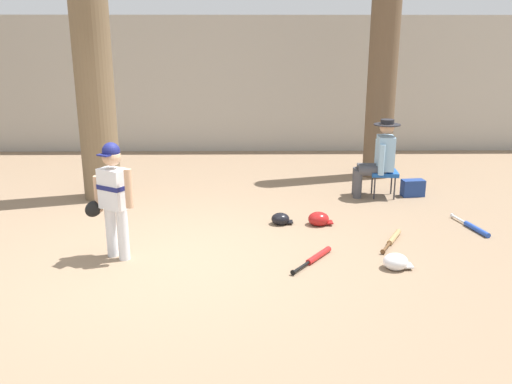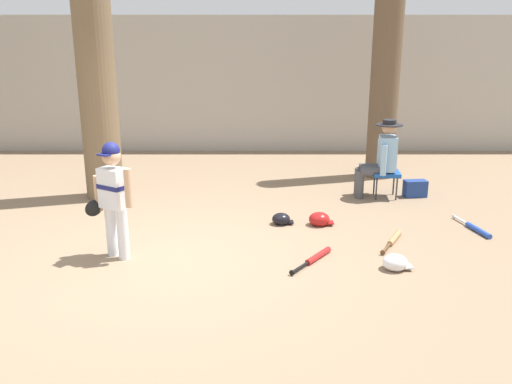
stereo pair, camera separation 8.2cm
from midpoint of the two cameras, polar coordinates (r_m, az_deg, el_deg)
name	(u,v)px [view 2 (the right image)]	position (r m, az deg, el deg)	size (l,w,h in m)	color
ground_plane	(175,260)	(5.97, -8.31, -7.27)	(60.00, 60.00, 0.00)	#897056
concrete_back_wall	(215,85)	(11.69, -4.25, 11.43)	(18.00, 0.36, 2.84)	#ADA89E
tree_near_player	(96,62)	(8.24, -16.54, 13.27)	(0.86, 0.86, 4.93)	brown
tree_behind_spectator	(386,69)	(9.50, 14.06, 12.69)	(0.74, 0.74, 4.46)	brown
young_ballplayer	(113,193)	(5.95, -14.70, -0.10)	(0.60, 0.37, 1.31)	white
folding_stool	(387,174)	(8.38, 14.11, 1.86)	(0.44, 0.44, 0.41)	#194C9E
seated_spectator	(381,156)	(8.30, 13.56, 3.73)	(0.67, 0.54, 1.20)	#47474C
handbag_beside_stool	(416,189)	(8.58, 17.03, 0.35)	(0.34, 0.18, 0.26)	navy
bat_wood_tan	(394,239)	(6.63, 14.93, -4.94)	(0.42, 0.70, 0.07)	tan
bat_red_barrel	(316,258)	(5.93, 6.86, -7.00)	(0.52, 0.68, 0.07)	red
bat_blue_youth	(476,229)	(7.34, 22.83, -3.64)	(0.22, 0.81, 0.07)	#2347AD
batting_helmet_red	(320,219)	(7.02, 7.21, -2.93)	(0.32, 0.25, 0.19)	#A81919
batting_helmet_black	(282,219)	(7.01, 3.12, -2.92)	(0.28, 0.22, 0.16)	black
batting_helmet_white	(396,263)	(5.85, 15.16, -7.33)	(0.31, 0.24, 0.18)	silver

